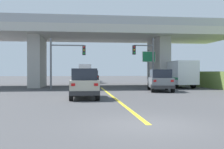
{
  "coord_description": "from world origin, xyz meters",
  "views": [
    {
      "loc": [
        -2.3,
        -8.86,
        1.81
      ],
      "look_at": [
        0.28,
        13.26,
        1.58
      ],
      "focal_mm": 43.06,
      "sensor_mm": 36.0,
      "label": 1
    }
  ],
  "objects": [
    {
      "name": "sedan_oncoming",
      "position": [
        -0.43,
        34.49,
        1.01
      ],
      "size": [
        1.86,
        4.4,
        2.02
      ],
      "color": "black",
      "rests_on": "ground"
    },
    {
      "name": "ground",
      "position": [
        0.0,
        24.13,
        0.0
      ],
      "size": [
        160.0,
        160.0,
        0.0
      ],
      "primitive_type": "plane",
      "color": "#424244"
    },
    {
      "name": "suv_lead",
      "position": [
        -2.07,
        9.43,
        1.01
      ],
      "size": [
        1.9,
        4.29,
        2.02
      ],
      "color": "#B7B29E",
      "rests_on": "ground"
    },
    {
      "name": "traffic_signal_farside",
      "position": [
        -4.0,
        18.03,
        3.27
      ],
      "size": [
        3.49,
        0.36,
        5.14
      ],
      "color": "#56595E",
      "rests_on": "ground"
    },
    {
      "name": "box_truck",
      "position": [
        8.76,
        20.91,
        1.58
      ],
      "size": [
        2.33,
        7.12,
        2.98
      ],
      "color": "navy",
      "rests_on": "ground"
    },
    {
      "name": "semi_truck_distant",
      "position": [
        -1.51,
        43.86,
        1.67
      ],
      "size": [
        2.33,
        6.44,
        3.21
      ],
      "color": "navy",
      "rests_on": "ground"
    },
    {
      "name": "traffic_signal_nearside",
      "position": [
        4.49,
        18.51,
        3.3
      ],
      "size": [
        2.28,
        0.36,
        5.36
      ],
      "color": "#56595E",
      "rests_on": "ground"
    },
    {
      "name": "lane_divider_stripe",
      "position": [
        0.0,
        10.86,
        0.0
      ],
      "size": [
        0.2,
        21.72,
        0.01
      ],
      "primitive_type": "cube",
      "color": "yellow",
      "rests_on": "ground"
    },
    {
      "name": "highway_sign",
      "position": [
        5.56,
        21.62,
        3.16
      ],
      "size": [
        1.54,
        0.17,
        4.33
      ],
      "color": "#56595E",
      "rests_on": "ground"
    },
    {
      "name": "overpass_bridge",
      "position": [
        0.0,
        24.13,
        5.61
      ],
      "size": [
        32.43,
        9.9,
        7.75
      ],
      "color": "#B7B5AD",
      "rests_on": "ground"
    },
    {
      "name": "suv_crossing",
      "position": [
        5.03,
        15.35,
        1.01
      ],
      "size": [
        2.67,
        4.8,
        2.02
      ],
      "rotation": [
        0.0,
        0.0,
        -0.16
      ],
      "color": "slate",
      "rests_on": "ground"
    }
  ]
}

